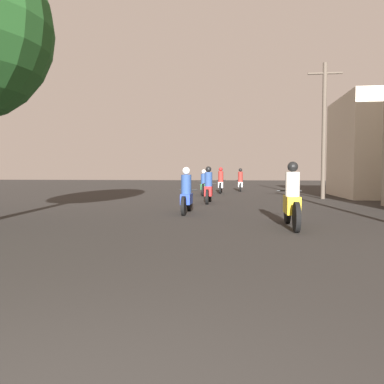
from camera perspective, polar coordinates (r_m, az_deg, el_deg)
motorcycle_yellow at (r=8.99m, az=14.98°, el=-1.37°), size 0.60×2.14×1.54m
motorcycle_blue at (r=11.76m, az=-0.85°, el=-0.41°), size 0.60×1.93×1.46m
motorcycle_red at (r=15.71m, az=2.54°, el=0.55°), size 0.60×2.03×1.54m
motorcycle_green at (r=20.81m, az=1.82°, el=1.09°), size 0.60×1.92×1.45m
motorcycle_silver at (r=23.21m, az=4.40°, el=1.41°), size 0.60×2.04×1.60m
motorcycle_white at (r=25.93m, az=7.38°, el=1.51°), size 0.60×2.03×1.57m
utility_pole_far at (r=19.31m, az=19.47°, el=9.17°), size 1.60×0.20×6.52m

